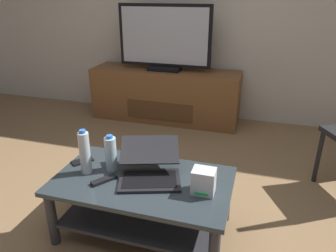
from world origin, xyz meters
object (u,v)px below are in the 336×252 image
object	(u,v)px
coffee_table	(143,196)
media_cabinet	(165,95)
television	(164,39)
cell_phone	(82,161)
router_box	(204,181)
water_bottle_far	(111,154)
tv_remote	(104,180)
water_bottle_near	(85,153)
laptop	(150,167)

from	to	relation	value
coffee_table	media_cabinet	xyz separation A→B (m)	(-0.45, 1.92, 0.03)
television	cell_phone	xyz separation A→B (m)	(-0.02, -1.82, -0.56)
television	router_box	bearing A→B (deg)	-66.76
water_bottle_far	tv_remote	distance (m)	0.18
television	tv_remote	bearing A→B (deg)	-83.25
coffee_table	tv_remote	xyz separation A→B (m)	(-0.21, -0.09, 0.13)
coffee_table	water_bottle_near	world-z (taller)	water_bottle_near
television	water_bottle_far	distance (m)	1.92
router_box	media_cabinet	bearing A→B (deg)	113.01
media_cabinet	tv_remote	distance (m)	2.03
cell_phone	laptop	bearing A→B (deg)	34.50
media_cabinet	cell_phone	size ratio (longest dim) A/B	12.36
cell_phone	television	bearing A→B (deg)	128.29
television	tv_remote	xyz separation A→B (m)	(0.24, -1.99, -0.55)
media_cabinet	laptop	size ratio (longest dim) A/B	3.46
coffee_table	cell_phone	xyz separation A→B (m)	(-0.46, 0.09, 0.13)
water_bottle_near	tv_remote	distance (m)	0.21
laptop	cell_phone	world-z (taller)	laptop
television	water_bottle_near	size ratio (longest dim) A/B	3.59
coffee_table	water_bottle_far	xyz separation A→B (m)	(-0.23, 0.05, 0.24)
water_bottle_far	router_box	bearing A→B (deg)	-7.29
coffee_table	television	xyz separation A→B (m)	(-0.45, 1.90, 0.68)
laptop	water_bottle_far	size ratio (longest dim) A/B	2.06
coffee_table	television	world-z (taller)	television
coffee_table	media_cabinet	world-z (taller)	media_cabinet
media_cabinet	television	bearing A→B (deg)	-90.00
media_cabinet	tv_remote	size ratio (longest dim) A/B	10.82
television	cell_phone	bearing A→B (deg)	-90.48
laptop	cell_phone	bearing A→B (deg)	175.73
coffee_table	router_box	world-z (taller)	router_box
television	laptop	bearing A→B (deg)	-75.52
water_bottle_near	water_bottle_far	size ratio (longest dim) A/B	1.21
media_cabinet	laptop	bearing A→B (deg)	-75.68
media_cabinet	water_bottle_far	size ratio (longest dim) A/B	7.14
tv_remote	router_box	bearing A→B (deg)	41.57
cell_phone	tv_remote	distance (m)	0.31
coffee_table	tv_remote	distance (m)	0.27
cell_phone	tv_remote	bearing A→B (deg)	3.77
coffee_table	television	distance (m)	2.07
router_box	water_bottle_near	size ratio (longest dim) A/B	0.50
tv_remote	media_cabinet	bearing A→B (deg)	132.13
cell_phone	water_bottle_far	bearing A→B (deg)	30.45
laptop	router_box	distance (m)	0.36
coffee_table	router_box	xyz separation A→B (m)	(0.38, -0.03, 0.19)
water_bottle_near	cell_phone	bearing A→B (deg)	131.65
router_box	tv_remote	xyz separation A→B (m)	(-0.59, -0.06, -0.06)
coffee_table	laptop	xyz separation A→B (m)	(0.03, 0.05, 0.18)
television	water_bottle_near	distance (m)	1.98
media_cabinet	router_box	distance (m)	2.13
television	cell_phone	size ratio (longest dim) A/B	7.52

